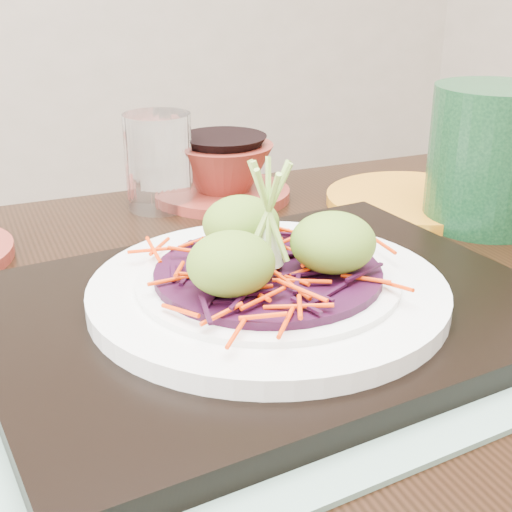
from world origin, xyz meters
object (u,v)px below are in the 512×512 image
terracotta_bowl_set (224,175)px  green_jar (489,157)px  water_glass (159,161)px  dining_table (251,393)px  white_plate (268,289)px  yellow_plate (413,200)px  serving_tray (268,311)px

terracotta_bowl_set → green_jar: (0.22, -0.22, 0.05)m
water_glass → terracotta_bowl_set: size_ratio=0.60×
dining_table → green_jar: size_ratio=7.49×
dining_table → white_plate: white_plate is taller
dining_table → yellow_plate: (0.30, 0.14, 0.10)m
water_glass → white_plate: bearing=-95.8°
dining_table → white_plate: (-0.01, -0.04, 0.12)m
serving_tray → white_plate: white_plate is taller
white_plate → dining_table: bearing=81.8°
serving_tray → white_plate: (0.00, -0.00, 0.02)m
white_plate → water_glass: bearing=84.2°
yellow_plate → green_jar: size_ratio=1.37×
serving_tray → green_jar: (0.33, 0.10, 0.06)m
serving_tray → water_glass: bearing=83.4°
water_glass → yellow_plate: 0.31m
water_glass → yellow_plate: water_glass is taller
serving_tray → terracotta_bowl_set: terracotta_bowl_set is taller
dining_table → white_plate: size_ratio=4.04×
dining_table → serving_tray: size_ratio=2.62×
water_glass → yellow_plate: size_ratio=0.54×
yellow_plate → green_jar: green_jar is taller
water_glass → green_jar: size_ratio=0.73×
white_plate → water_glass: (0.03, 0.32, 0.02)m
dining_table → green_jar: 0.37m
yellow_plate → water_glass: bearing=153.1°
yellow_plate → green_jar: 0.11m
terracotta_bowl_set → water_glass: bearing=175.3°
terracotta_bowl_set → serving_tray: bearing=-109.7°
green_jar → dining_table: bearing=-169.8°
white_plate → water_glass: 0.32m
dining_table → serving_tray: serving_tray is taller
water_glass → dining_table: bearing=-95.4°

